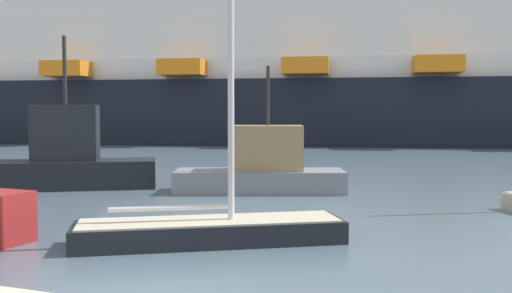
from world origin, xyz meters
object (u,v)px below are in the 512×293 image
fishing_boat_1 (263,168)px  cruise_ship (309,74)px  sailboat_0 (211,219)px  fishing_boat_0 (60,161)px

fishing_boat_1 → cruise_ship: (0.82, 37.34, 6.13)m
fishing_boat_1 → cruise_ship: bearing=82.1°
sailboat_0 → cruise_ship: bearing=70.9°
fishing_boat_0 → fishing_boat_1: fishing_boat_0 is taller
sailboat_0 → fishing_boat_1: bearing=70.4°
fishing_boat_0 → fishing_boat_1: bearing=-17.7°
sailboat_0 → fishing_boat_0: (-8.14, 9.11, 0.56)m
fishing_boat_0 → fishing_boat_1: (8.42, -0.15, -0.20)m
fishing_boat_1 → fishing_boat_0: bearing=172.3°
sailboat_0 → fishing_boat_1: (0.29, 8.96, 0.36)m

